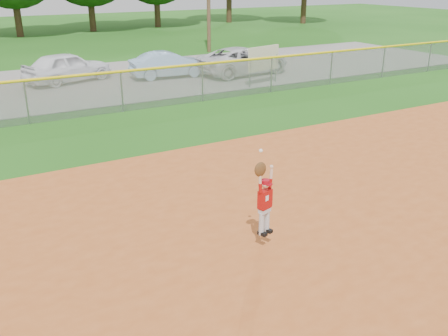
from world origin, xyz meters
The scene contains 9 objects.
ground centered at (0.00, 0.00, 0.00)m, with size 120.00×120.00×0.00m, color #1E5613.
clay_infield centered at (0.00, -3.00, 0.02)m, with size 24.00×16.00×0.04m, color #AF501F.
parking_strip centered at (0.00, 16.00, 0.01)m, with size 44.00×10.00×0.03m, color slate.
car_white_a centered at (-0.47, 16.43, 0.73)m, with size 1.66×4.13×1.41m, color white.
car_blue centered at (4.14, 15.15, 0.66)m, with size 1.32×3.80×1.25m, color #8BAFD0.
car_white_b centered at (7.77, 14.08, 0.71)m, with size 2.25×4.87×1.35m, color silver.
sponsor_sign centered at (7.23, 11.47, 1.16)m, with size 1.94×0.53×1.76m.
outfield_fence centered at (0.00, 10.00, 0.88)m, with size 40.06×0.10×1.55m.
ballplayer centered at (-1.00, -0.86, 1.03)m, with size 0.48×0.26×1.69m.
Camera 1 is at (-5.66, -7.60, 4.80)m, focal length 40.00 mm.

